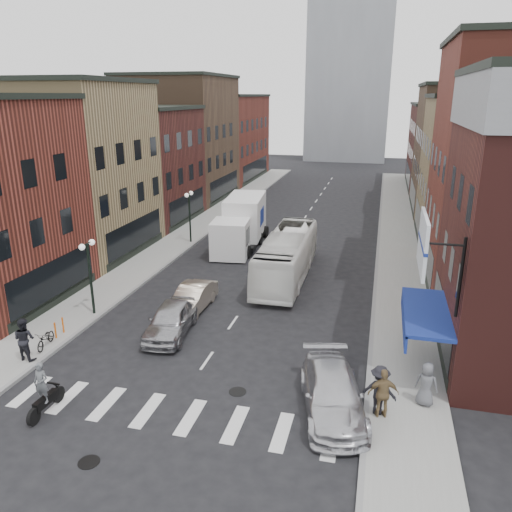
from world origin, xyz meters
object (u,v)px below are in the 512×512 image
(motorcycle_rider, at_px, (43,390))
(billboard_sign, at_px, (425,245))
(bike_rack, at_px, (59,328))
(sedan_left_far, at_px, (192,298))
(transit_bus, at_px, (287,256))
(ped_right_c, at_px, (426,384))
(sedan_left_near, at_px, (171,320))
(curb_car, at_px, (332,394))
(ped_left_solo, at_px, (24,339))
(ped_right_a, at_px, (379,390))
(streetlamp_near, at_px, (89,264))
(box_truck, at_px, (241,224))
(parked_bicycle, at_px, (46,339))
(ped_right_b, at_px, (383,393))
(streetlamp_far, at_px, (189,207))

(motorcycle_rider, bearing_deg, billboard_sign, 21.64)
(bike_rack, xyz_separation_m, sedan_left_far, (5.01, 4.70, 0.15))
(transit_bus, xyz_separation_m, ped_right_c, (7.66, -12.50, -0.48))
(sedan_left_near, xyz_separation_m, ped_right_c, (11.63, -3.26, 0.23))
(billboard_sign, bearing_deg, curb_car, -146.75)
(sedan_left_far, distance_m, ped_left_solo, 8.66)
(sedan_left_far, bearing_deg, ped_right_a, -34.71)
(billboard_sign, xyz_separation_m, ped_right_c, (0.50, -0.76, -5.12))
(streetlamp_near, relative_size, ped_left_solo, 2.12)
(motorcycle_rider, relative_size, sedan_left_far, 0.49)
(billboard_sign, xyz_separation_m, streetlamp_near, (-15.99, 3.50, -3.22))
(box_truck, xyz_separation_m, ped_right_a, (10.66, -19.35, -0.75))
(sedan_left_far, xyz_separation_m, parked_bicycle, (-4.91, -5.86, -0.14))
(ped_right_a, bearing_deg, ped_left_solo, 7.16)
(streetlamp_near, distance_m, sedan_left_far, 5.66)
(billboard_sign, bearing_deg, motorcycle_rider, -160.57)
(box_truck, xyz_separation_m, ped_right_c, (12.35, -18.38, -0.84))
(box_truck, height_order, parked_bicycle, box_truck)
(motorcycle_rider, xyz_separation_m, ped_right_c, (13.53, 3.83, 0.02))
(billboard_sign, distance_m, ped_right_b, 5.49)
(ped_right_c, bearing_deg, box_truck, -41.51)
(parked_bicycle, relative_size, ped_right_b, 0.83)
(ped_right_a, xyz_separation_m, ped_right_b, (0.14, -0.19, -0.00))
(ped_left_solo, bearing_deg, bike_rack, -83.72)
(billboard_sign, distance_m, sedan_left_far, 13.59)
(streetlamp_near, distance_m, ped_left_solo, 5.35)
(streetlamp_far, height_order, sedan_left_far, streetlamp_far)
(sedan_left_far, bearing_deg, streetlamp_far, 112.98)
(ped_right_b, bearing_deg, sedan_left_near, -36.23)
(ped_right_a, bearing_deg, bike_rack, -1.67)
(ped_right_a, xyz_separation_m, ped_right_c, (1.68, 0.96, -0.08))
(sedan_left_near, bearing_deg, ped_right_a, -29.28)
(streetlamp_near, bearing_deg, box_truck, 73.68)
(bike_rack, xyz_separation_m, curb_car, (13.35, -2.66, 0.21))
(billboard_sign, xyz_separation_m, motorcycle_rider, (-13.03, -4.60, -5.15))
(transit_bus, bearing_deg, ped_right_c, -59.24)
(billboard_sign, bearing_deg, box_truck, 123.92)
(ped_left_solo, bearing_deg, parked_bicycle, -89.02)
(billboard_sign, bearing_deg, ped_right_c, -56.87)
(billboard_sign, bearing_deg, ped_left_solo, -174.59)
(streetlamp_near, height_order, bike_rack, streetlamp_near)
(sedan_left_far, xyz_separation_m, ped_right_b, (10.13, -7.41, 0.39))
(bike_rack, height_order, transit_bus, transit_bus)
(parked_bicycle, bearing_deg, billboard_sign, -9.54)
(sedan_left_far, relative_size, ped_right_a, 2.25)
(sedan_left_far, distance_m, ped_right_a, 12.34)
(transit_bus, bearing_deg, motorcycle_rider, -110.50)
(bike_rack, relative_size, ped_right_b, 0.43)
(ped_right_b, bearing_deg, parked_bicycle, -18.50)
(motorcycle_rider, bearing_deg, curb_car, 17.23)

